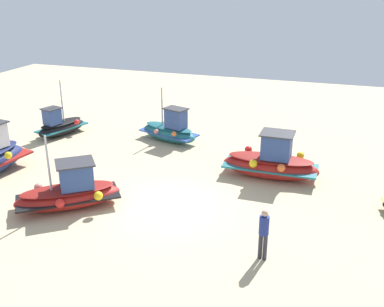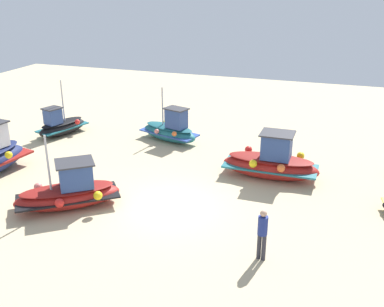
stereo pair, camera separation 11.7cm
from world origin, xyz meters
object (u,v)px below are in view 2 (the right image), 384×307
(fishing_boat_4, at_px, (271,163))
(fishing_boat_6, at_px, (61,125))
(fishing_boat_2, at_px, (170,130))
(fishing_boat_3, at_px, (69,192))
(person_walking, at_px, (262,231))

(fishing_boat_4, relative_size, fishing_boat_6, 1.31)
(fishing_boat_2, relative_size, fishing_boat_4, 0.86)
(fishing_boat_4, distance_m, fishing_boat_6, 12.66)
(fishing_boat_3, xyz_separation_m, fishing_boat_4, (-7.03, -5.40, 0.09))
(fishing_boat_4, height_order, fishing_boat_6, fishing_boat_6)
(fishing_boat_2, bearing_deg, fishing_boat_4, -9.33)
(fishing_boat_3, height_order, fishing_boat_4, fishing_boat_3)
(fishing_boat_4, bearing_deg, person_walking, -82.52)
(fishing_boat_4, height_order, person_walking, fishing_boat_4)
(fishing_boat_3, height_order, person_walking, fishing_boat_3)
(fishing_boat_2, relative_size, person_walking, 2.11)
(fishing_boat_2, relative_size, fishing_boat_3, 0.91)
(fishing_boat_2, height_order, fishing_boat_6, fishing_boat_6)
(fishing_boat_3, distance_m, fishing_boat_6, 9.26)
(fishing_boat_6, bearing_deg, fishing_boat_4, 97.56)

